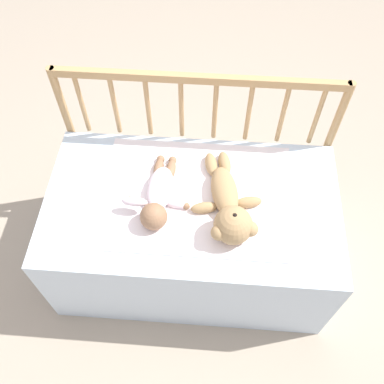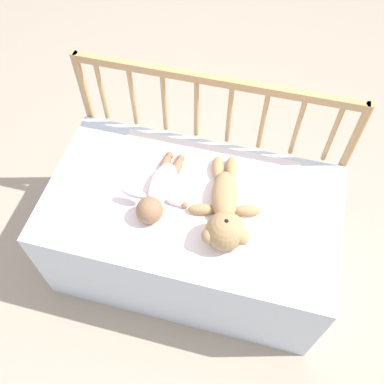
% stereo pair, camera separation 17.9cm
% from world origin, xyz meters
% --- Properties ---
extents(ground_plane, '(12.00, 12.00, 0.00)m').
position_xyz_m(ground_plane, '(0.00, 0.00, 0.00)').
color(ground_plane, tan).
extents(crib_mattress, '(1.28, 0.72, 0.55)m').
position_xyz_m(crib_mattress, '(0.00, 0.00, 0.28)').
color(crib_mattress, silver).
rests_on(crib_mattress, ground_plane).
extents(crib_rail, '(1.28, 0.04, 0.92)m').
position_xyz_m(crib_rail, '(0.00, 0.38, 0.65)').
color(crib_rail, tan).
rests_on(crib_rail, ground_plane).
extents(blanket, '(0.82, 0.59, 0.01)m').
position_xyz_m(blanket, '(0.02, 0.03, 0.56)').
color(blanket, white).
rests_on(blanket, crib_mattress).
extents(teddy_bear, '(0.31, 0.49, 0.16)m').
position_xyz_m(teddy_bear, '(0.16, -0.06, 0.62)').
color(teddy_bear, tan).
rests_on(teddy_bear, crib_mattress).
extents(baby, '(0.29, 0.40, 0.11)m').
position_xyz_m(baby, '(-0.14, -0.01, 0.60)').
color(baby, white).
rests_on(baby, crib_mattress).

